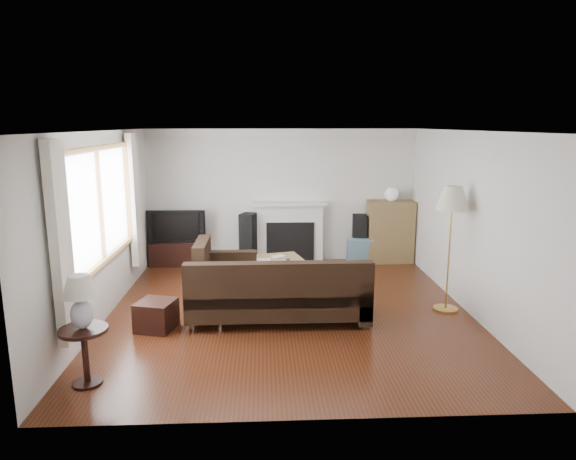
{
  "coord_description": "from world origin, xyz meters",
  "views": [
    {
      "loc": [
        -0.35,
        -6.87,
        2.59
      ],
      "look_at": [
        0.0,
        0.3,
        1.1
      ],
      "focal_mm": 32.0,
      "sensor_mm": 36.0,
      "label": 1
    }
  ],
  "objects_px": {
    "tv_stand": "(175,253)",
    "sectional_sofa": "(278,290)",
    "floor_lamp": "(449,250)",
    "bookshelf": "(390,232)",
    "side_table": "(85,356)",
    "coffee_table": "(263,273)"
  },
  "relations": [
    {
      "from": "tv_stand",
      "to": "sectional_sofa",
      "type": "relative_size",
      "value": 0.34
    },
    {
      "from": "tv_stand",
      "to": "sectional_sofa",
      "type": "distance_m",
      "value": 3.4
    },
    {
      "from": "floor_lamp",
      "to": "sectional_sofa",
      "type": "bearing_deg",
      "value": -174.0
    },
    {
      "from": "bookshelf",
      "to": "sectional_sofa",
      "type": "xyz_separation_m",
      "value": [
        -2.21,
        -2.86,
        -0.17
      ]
    },
    {
      "from": "tv_stand",
      "to": "bookshelf",
      "type": "xyz_separation_m",
      "value": [
        4.06,
        0.02,
        0.37
      ]
    },
    {
      "from": "sectional_sofa",
      "to": "side_table",
      "type": "bearing_deg",
      "value": -140.26
    },
    {
      "from": "sectional_sofa",
      "to": "floor_lamp",
      "type": "bearing_deg",
      "value": 6.0
    },
    {
      "from": "bookshelf",
      "to": "coffee_table",
      "type": "bearing_deg",
      "value": -148.5
    },
    {
      "from": "bookshelf",
      "to": "side_table",
      "type": "distance_m",
      "value": 6.17
    },
    {
      "from": "sectional_sofa",
      "to": "bookshelf",
      "type": "bearing_deg",
      "value": 52.35
    },
    {
      "from": "bookshelf",
      "to": "sectional_sofa",
      "type": "bearing_deg",
      "value": -127.65
    },
    {
      "from": "bookshelf",
      "to": "floor_lamp",
      "type": "distance_m",
      "value": 2.63
    },
    {
      "from": "side_table",
      "to": "floor_lamp",
      "type": "bearing_deg",
      "value": 23.53
    },
    {
      "from": "tv_stand",
      "to": "floor_lamp",
      "type": "relative_size",
      "value": 0.5
    },
    {
      "from": "bookshelf",
      "to": "coffee_table",
      "type": "relative_size",
      "value": 0.95
    },
    {
      "from": "bookshelf",
      "to": "coffee_table",
      "type": "xyz_separation_m",
      "value": [
        -2.4,
        -1.47,
        -0.35
      ]
    },
    {
      "from": "tv_stand",
      "to": "bookshelf",
      "type": "relative_size",
      "value": 0.75
    },
    {
      "from": "bookshelf",
      "to": "side_table",
      "type": "bearing_deg",
      "value": -132.9
    },
    {
      "from": "tv_stand",
      "to": "sectional_sofa",
      "type": "bearing_deg",
      "value": -56.89
    },
    {
      "from": "floor_lamp",
      "to": "side_table",
      "type": "bearing_deg",
      "value": -156.47
    },
    {
      "from": "sectional_sofa",
      "to": "side_table",
      "type": "relative_size",
      "value": 4.31
    },
    {
      "from": "tv_stand",
      "to": "coffee_table",
      "type": "relative_size",
      "value": 0.72
    }
  ]
}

